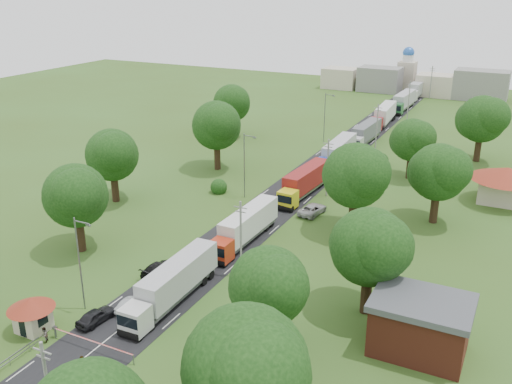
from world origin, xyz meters
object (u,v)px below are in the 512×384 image
Objects in this scene: pedestrian_near at (82,366)px; truck_0 at (173,283)px; car_lane_mid at (133,304)px; car_lane_front at (96,316)px; boom_barrier at (81,338)px; guard_booth at (32,310)px; info_sign at (353,153)px.

truck_0 is at bearing 89.68° from pedestrian_near.
truck_0 reaches higher than car_lane_mid.
truck_0 is 13.25m from pedestrian_near.
boom_barrier is at bearing 117.06° from car_lane_front.
boom_barrier is at bearing 134.71° from pedestrian_near.
boom_barrier is at bearing -107.30° from truck_0.
car_lane_front is at bearing 124.08° from pedestrian_near.
boom_barrier is 2.21× the size of car_lane_front.
info_sign is at bearing 78.32° from guard_booth.
info_sign is 0.98× the size of car_lane_front.
pedestrian_near is (-3.64, -63.03, -2.08)m from info_sign.
info_sign is 49.96m from truck_0.
car_lane_mid is 10.35m from pedestrian_near.
guard_booth is (-5.84, -0.00, 1.27)m from boom_barrier.
car_lane_front is 2.25× the size of pedestrian_near.
truck_0 is at bearing -119.89° from car_lane_front.
boom_barrier is 2.30× the size of car_lane_mid.
truck_0 is 8.14m from car_lane_front.
info_sign is 0.28× the size of truck_0.
pedestrian_near is (8.76, -3.03, -1.24)m from guard_booth.
car_lane_mid is (1.80, 3.39, -0.05)m from car_lane_front.
car_lane_mid is (-6.20, -53.00, -2.34)m from info_sign.
pedestrian_near reaches higher than car_lane_mid.
boom_barrier is at bearing 0.01° from guard_booth.
car_lane_mid is (-2.81, -3.16, -1.49)m from truck_0.
truck_0 is (3.16, 10.16, 1.26)m from boom_barrier.
car_lane_mid is at bearing -112.76° from car_lane_front.
boom_barrier is 7.01m from car_lane_mid.
info_sign reaches higher than pedestrian_near.
car_lane_mid is (6.20, 7.00, -1.50)m from guard_booth.
info_sign is at bearing -92.83° from car_lane_front.
boom_barrier is 4.99× the size of pedestrian_near.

